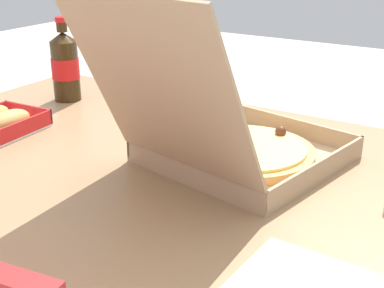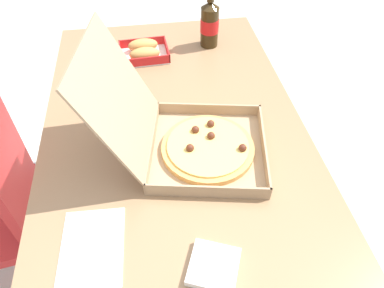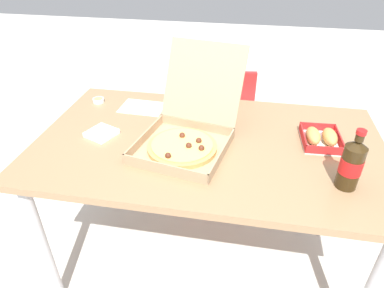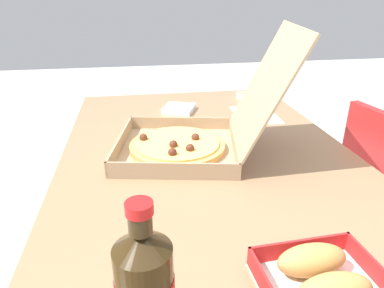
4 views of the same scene
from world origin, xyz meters
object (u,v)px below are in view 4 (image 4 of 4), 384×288
bread_side_box (322,277)px  napkin_pile (179,109)px  dipping_sauce_cup (243,95)px  paper_menu (256,115)px  pizza_box_open (193,135)px

bread_side_box → napkin_pile: bearing=-173.3°
bread_side_box → napkin_pile: size_ratio=1.79×
napkin_pile → dipping_sauce_cup: size_ratio=1.96×
paper_menu → napkin_pile: bearing=-106.1°
pizza_box_open → paper_menu: 0.40m
napkin_pile → bread_side_box: bearing=6.7°
pizza_box_open → bread_side_box: bearing=11.8°
pizza_box_open → bread_side_box: pizza_box_open is taller
bread_side_box → pizza_box_open: bearing=-168.2°
bread_side_box → dipping_sauce_cup: (-1.05, 0.19, -0.01)m
pizza_box_open → bread_side_box: 0.55m
dipping_sauce_cup → paper_menu: bearing=-4.8°
pizza_box_open → bread_side_box: (0.54, 0.11, -0.03)m
bread_side_box → paper_menu: 0.84m
paper_menu → pizza_box_open: bearing=-43.2°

